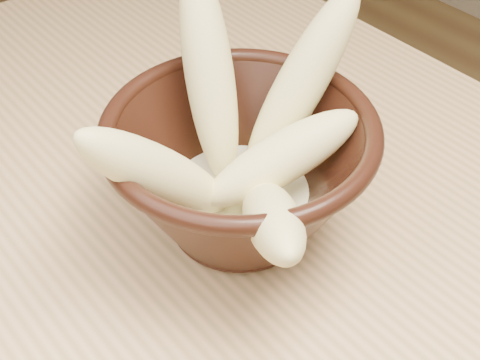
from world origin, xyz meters
The scene contains 7 objects.
bowl centered at (0.23, -0.14, 0.82)m, with size 0.23×0.23×0.12m.
milk_puddle centered at (0.23, -0.14, 0.79)m, with size 0.13×0.13×0.02m, color #FFF9CD.
banana_upright centered at (0.25, -0.08, 0.88)m, with size 0.04×0.04×0.19m, color #F6E991.
banana_left centered at (0.16, -0.13, 0.85)m, with size 0.04×0.04×0.16m, color #F6E991.
banana_right centered at (0.31, -0.13, 0.87)m, with size 0.04×0.04×0.19m, color #F6E991.
banana_across centered at (0.25, -0.17, 0.84)m, with size 0.04×0.04×0.14m, color #F6E991.
banana_front centered at (0.21, -0.21, 0.84)m, with size 0.04×0.04×0.17m, color #F6E991.
Camera 1 is at (-0.03, -0.46, 1.19)m, focal length 50.00 mm.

